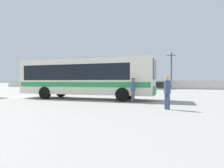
% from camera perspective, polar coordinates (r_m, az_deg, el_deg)
% --- Properties ---
extents(ground_plane, '(300.00, 300.00, 0.00)m').
position_cam_1_polar(ground_plane, '(26.31, 5.56, -2.49)').
color(ground_plane, '#A3A099').
extents(perimeter_wall, '(80.00, 0.30, 1.63)m').
position_cam_1_polar(perimeter_wall, '(40.15, 11.39, -0.20)').
color(perimeter_wall, beige).
rests_on(perimeter_wall, ground_plane).
extents(coach_bus_cream_green, '(11.87, 3.42, 3.59)m').
position_cam_1_polar(coach_bus_cream_green, '(16.88, -8.24, 2.17)').
color(coach_bus_cream_green, silver).
rests_on(coach_bus_cream_green, ground_plane).
extents(attendant_by_bus_door, '(0.38, 0.38, 1.73)m').
position_cam_1_polar(attendant_by_bus_door, '(13.65, 6.20, -1.41)').
color(attendant_by_bus_door, '#4C4C51').
rests_on(attendant_by_bus_door, ground_plane).
extents(passenger_waiting_on_apron, '(0.50, 0.50, 1.80)m').
position_cam_1_polar(passenger_waiting_on_apron, '(10.78, 15.95, -1.83)').
color(passenger_waiting_on_apron, '#33476B').
rests_on(passenger_waiting_on_apron, ground_plane).
extents(parked_car_leftmost_grey, '(4.12, 2.18, 1.43)m').
position_cam_1_polar(parked_car_leftmost_grey, '(40.14, -2.03, -0.26)').
color(parked_car_leftmost_grey, slate).
rests_on(parked_car_leftmost_grey, ground_plane).
extents(parked_car_second_black, '(4.30, 2.24, 1.40)m').
position_cam_1_polar(parked_car_second_black, '(37.33, 5.51, -0.36)').
color(parked_car_second_black, black).
rests_on(parked_car_second_black, ground_plane).
extents(parked_car_third_black, '(4.21, 2.18, 1.40)m').
position_cam_1_polar(parked_car_third_black, '(37.06, 13.90, -0.39)').
color(parked_car_third_black, black).
rests_on(parked_car_third_black, ground_plane).
extents(utility_pole_near, '(1.80, 0.24, 7.39)m').
position_cam_1_polar(utility_pole_near, '(41.33, 17.07, 4.05)').
color(utility_pole_near, '#4C3823').
rests_on(utility_pole_near, ground_plane).
extents(roadside_tree_left, '(5.24, 5.24, 6.34)m').
position_cam_1_polar(roadside_tree_left, '(52.17, -7.90, 3.66)').
color(roadside_tree_left, brown).
rests_on(roadside_tree_left, ground_plane).
extents(roadside_tree_midleft, '(4.33, 4.33, 5.73)m').
position_cam_1_polar(roadside_tree_midleft, '(46.49, -0.15, 3.74)').
color(roadside_tree_midleft, brown).
rests_on(roadside_tree_midleft, ground_plane).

